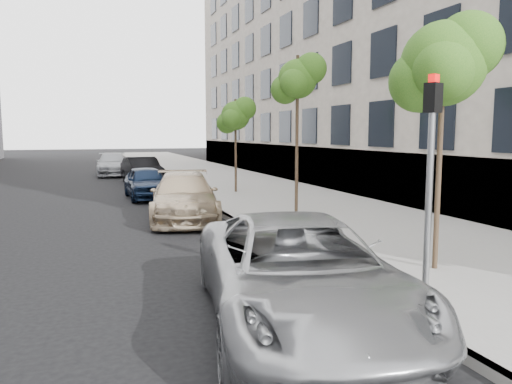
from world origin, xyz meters
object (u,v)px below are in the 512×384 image
sedan_blue (147,182)px  tree_near (445,64)px  tree_far (236,116)px  suv (184,197)px  sedan_rear (113,164)px  minivan (298,273)px  sedan_black (142,170)px  signal_pole (430,164)px  tree_mid (298,79)px

sedan_blue → tree_near: bearing=-75.0°
tree_far → suv: bearing=-121.5°
tree_near → sedan_rear: (-4.49, 24.90, -3.22)m
minivan → sedan_black: minivan is taller
tree_far → sedan_rear: 13.00m
signal_pole → sedan_blue: (-2.35, 14.65, -1.57)m
signal_pole → sedan_black: bearing=71.2°
sedan_rear → tree_near: bearing=-77.9°
sedan_blue → sedan_rear: 11.85m
minivan → sedan_blue: 14.50m
suv → sedan_rear: 17.36m
tree_far → signal_pole: tree_far is taller
tree_far → signal_pole: size_ratio=1.20×
tree_mid → tree_far: tree_mid is taller
tree_near → sedan_rear: tree_near is taller
signal_pole → suv: 9.47m
minivan → sedan_rear: 26.34m
tree_far → signal_pole: (-1.48, -14.59, -1.17)m
sedan_blue → suv: bearing=-86.2°
tree_far → suv: size_ratio=0.82×
suv → sedan_black: (0.00, 11.52, -0.01)m
tree_near → signal_pole: bearing=-133.0°
tree_near → tree_mid: size_ratio=0.95×
tree_near → sedan_blue: (-3.82, 13.07, -3.26)m
signal_pole → sedan_rear: 26.70m
sedan_blue → sedan_rear: bearing=91.9°
suv → sedan_blue: suv is taller
sedan_rear → signal_pole: bearing=-81.6°
signal_pole → minivan: signal_pole is taller
tree_near → tree_mid: 6.51m
signal_pole → sedan_rear: signal_pole is taller
signal_pole → sedan_rear: size_ratio=0.70×
tree_near → suv: bearing=113.7°
minivan → suv: 9.00m
suv → sedan_blue: (-0.50, 5.49, -0.06)m
tree_mid → sedan_rear: bearing=103.7°
minivan → signal_pole: bearing=5.1°
tree_far → suv: tree_far is taller
signal_pole → suv: (-1.85, 9.16, -1.52)m
sedan_black → sedan_rear: sedan_black is taller
tree_near → sedan_black: size_ratio=1.10×
tree_far → sedan_rear: bearing=110.7°
sedan_blue → sedan_black: 6.05m
sedan_rear → minivan: bearing=-85.9°
tree_near → suv: tree_near is taller
tree_mid → suv: (-3.33, 1.08, -3.56)m
minivan → suv: minivan is taller
tree_near → sedan_rear: size_ratio=0.97×
tree_mid → sedan_rear: (-4.49, 18.40, -3.58)m
suv → tree_mid: bearing=-8.2°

